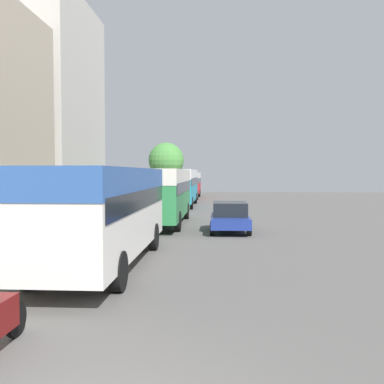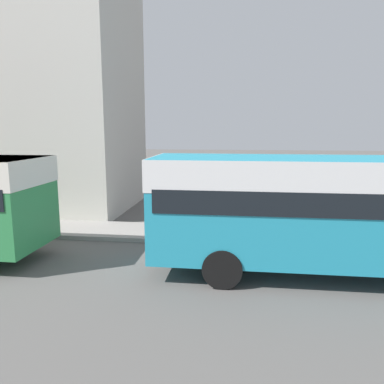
% 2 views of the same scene
% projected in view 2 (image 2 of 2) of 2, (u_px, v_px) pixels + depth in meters
% --- Properties ---
extents(building_far_terrace, '(6.55, 8.11, 12.83)m').
position_uv_depth(building_far_terrace, '(45.00, 75.00, 17.98)').
color(building_far_terrace, beige).
rests_on(building_far_terrace, ground_plane).
extents(bus_third_in_line, '(2.53, 10.18, 3.18)m').
position_uv_depth(bus_third_in_line, '(346.00, 201.00, 9.68)').
color(bus_third_in_line, teal).
rests_on(bus_third_in_line, ground_plane).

